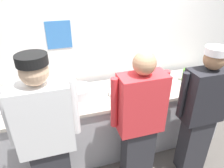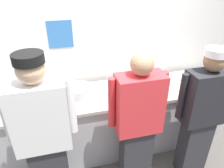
% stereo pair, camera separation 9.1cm
% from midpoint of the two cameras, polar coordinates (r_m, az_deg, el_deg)
% --- Properties ---
extents(ground_plane, '(9.00, 9.00, 0.00)m').
position_cam_midpoint_polar(ground_plane, '(3.00, 1.74, -20.97)').
color(ground_plane, '#514C47').
extents(wall_back, '(4.83, 0.11, 2.94)m').
position_cam_midpoint_polar(wall_back, '(2.89, -3.41, 12.19)').
color(wall_back, white).
rests_on(wall_back, ground).
extents(prep_counter, '(3.08, 0.72, 0.90)m').
position_cam_midpoint_polar(prep_counter, '(2.94, -0.50, -9.82)').
color(prep_counter, '#B2B2B7').
rests_on(prep_counter, ground).
extents(chef_near_left, '(0.63, 0.24, 1.75)m').
position_cam_midpoint_polar(chef_near_left, '(2.07, -18.46, -13.92)').
color(chef_near_left, '#2D2D33').
rests_on(chef_near_left, ground).
extents(chef_center, '(0.61, 0.24, 1.66)m').
position_cam_midpoint_polar(chef_center, '(2.24, 6.34, -10.43)').
color(chef_center, '#2D2D33').
rests_on(chef_center, ground).
extents(chef_far_right, '(0.60, 0.24, 1.64)m').
position_cam_midpoint_polar(chef_far_right, '(2.57, 22.12, -7.05)').
color(chef_far_right, '#2D2D33').
rests_on(chef_far_right, ground).
extents(plate_stack_front, '(0.23, 0.23, 0.05)m').
position_cam_midpoint_polar(plate_stack_front, '(2.63, 0.55, -2.35)').
color(plate_stack_front, white).
rests_on(plate_stack_front, prep_counter).
extents(plate_stack_rear, '(0.22, 0.22, 0.07)m').
position_cam_midpoint_polar(plate_stack_rear, '(2.83, 6.97, 0.01)').
color(plate_stack_rear, white).
rests_on(plate_stack_rear, prep_counter).
extents(mixing_bowl_steel, '(0.33, 0.33, 0.13)m').
position_cam_midpoint_polar(mixing_bowl_steel, '(2.61, -10.10, -2.10)').
color(mixing_bowl_steel, '#B7BABF').
rests_on(mixing_bowl_steel, prep_counter).
extents(sheet_tray, '(0.46, 0.31, 0.02)m').
position_cam_midpoint_polar(sheet_tray, '(2.67, -25.23, -5.26)').
color(sheet_tray, '#B7BABF').
rests_on(sheet_tray, prep_counter).
extents(squeeze_bottle_primary, '(0.06, 0.06, 0.20)m').
position_cam_midpoint_polar(squeeze_bottle_primary, '(3.09, 18.31, 2.62)').
color(squeeze_bottle_primary, '#56A333').
rests_on(squeeze_bottle_primary, prep_counter).
extents(ramekin_orange_sauce, '(0.09, 0.09, 0.05)m').
position_cam_midpoint_polar(ramekin_orange_sauce, '(3.28, 20.38, 2.36)').
color(ramekin_orange_sauce, white).
rests_on(ramekin_orange_sauce, prep_counter).
extents(ramekin_red_sauce, '(0.11, 0.11, 0.04)m').
position_cam_midpoint_polar(ramekin_red_sauce, '(3.06, 19.91, 0.43)').
color(ramekin_red_sauce, white).
rests_on(ramekin_red_sauce, prep_counter).
extents(ramekin_green_sauce, '(0.09, 0.09, 0.05)m').
position_cam_midpoint_polar(ramekin_green_sauce, '(3.13, 23.67, 0.47)').
color(ramekin_green_sauce, white).
rests_on(ramekin_green_sauce, prep_counter).
extents(deli_cup, '(0.09, 0.09, 0.08)m').
position_cam_midpoint_polar(deli_cup, '(2.86, 12.01, 0.09)').
color(deli_cup, white).
rests_on(deli_cup, prep_counter).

